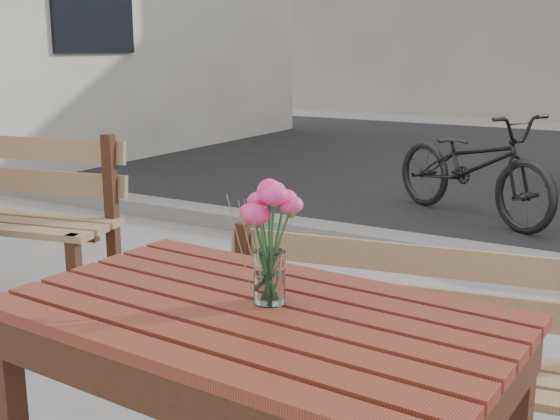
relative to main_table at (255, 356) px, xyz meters
name	(u,v)px	position (x,y,z in m)	size (l,w,h in m)	color
main_table	(255,356)	(0.00, 0.00, 0.00)	(1.26, 0.78, 0.76)	maroon
main_bench	(397,328)	(0.10, 0.70, -0.16)	(1.31, 0.59, 0.78)	olive
main_vase	(269,227)	(0.01, 0.05, 0.32)	(0.17, 0.17, 0.31)	white
bicycle	(473,165)	(-0.64, 4.25, -0.19)	(0.58, 1.68, 0.88)	black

